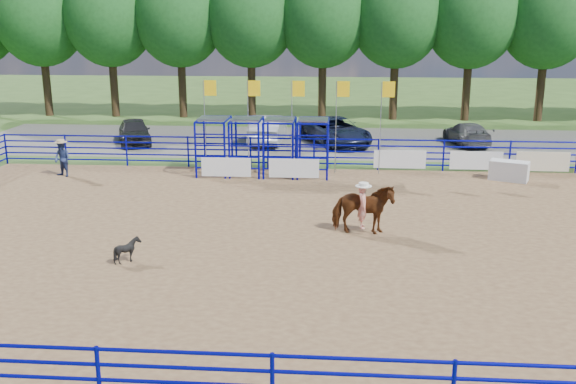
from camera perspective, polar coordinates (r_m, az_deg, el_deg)
The scene contains 14 objects.
ground at distance 20.72m, azimuth 1.33°, elevation -4.22°, with size 120.00×120.00×0.00m, color #426327.
arena_dirt at distance 20.72m, azimuth 1.33°, elevation -4.20°, with size 30.00×20.00×0.02m, color olive.
gravel_strip at distance 37.18m, azimuth 2.69°, elevation 4.48°, with size 40.00×10.00×0.01m, color #67655C.
announcer_table at distance 29.66m, azimuth 19.04°, elevation 1.80°, with size 1.62×0.76×0.86m, color silver.
horse_and_rider at distance 21.04m, azimuth 6.67°, elevation -1.32°, with size 2.04×0.98×2.45m.
calf at distance 19.22m, azimuth -14.08°, elevation -5.02°, with size 0.61×0.68×0.75m, color black.
spectator_cowboy at distance 30.37m, azimuth -19.44°, elevation 2.85°, with size 0.97×0.89×1.65m.
car_a at distance 37.45m, azimuth -13.50°, elevation 5.27°, with size 1.68×4.16×1.42m, color black.
car_b at distance 36.66m, azimuth -1.81°, elevation 5.62°, with size 1.69×4.85×1.60m, color #979A9F.
car_c at distance 36.32m, azimuth 4.27°, elevation 5.42°, with size 2.51×5.44×1.51m, color black.
car_d at distance 37.62m, azimuth 15.62°, elevation 5.03°, with size 1.72×4.24×1.23m, color #4E4E51.
perimeter_fence at distance 20.49m, azimuth 1.34°, elevation -2.24°, with size 30.10×20.10×1.50m.
chute_assembly at distance 29.06m, azimuth -1.50°, elevation 4.00°, with size 19.32×2.41×4.20m.
treeline at distance 45.54m, azimuth 3.15°, elevation 15.96°, with size 56.40×6.40×11.24m.
Camera 1 is at (0.97, -19.53, 6.87)m, focal length 40.00 mm.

